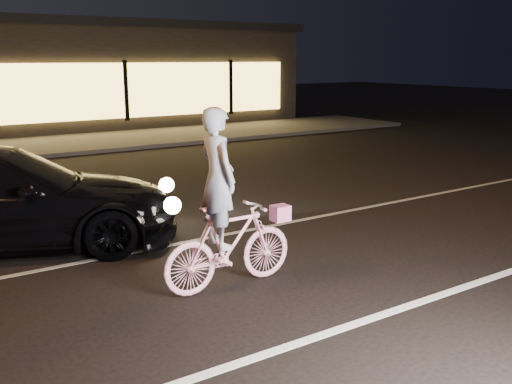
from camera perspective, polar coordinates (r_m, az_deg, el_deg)
ground at (r=7.02m, az=-3.35°, el=-10.05°), size 90.00×90.00×0.00m
lane_stripe_near at (r=5.90m, az=4.23°, el=-14.84°), size 60.00×0.12×0.01m
lane_stripe_far at (r=8.70m, az=-10.01°, el=-5.53°), size 60.00×0.10×0.01m
sidewalk at (r=19.07m, az=-23.40°, el=3.99°), size 30.00×4.00×0.12m
cyclist at (r=6.92m, az=-2.97°, el=-3.39°), size 1.78×0.61×2.24m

